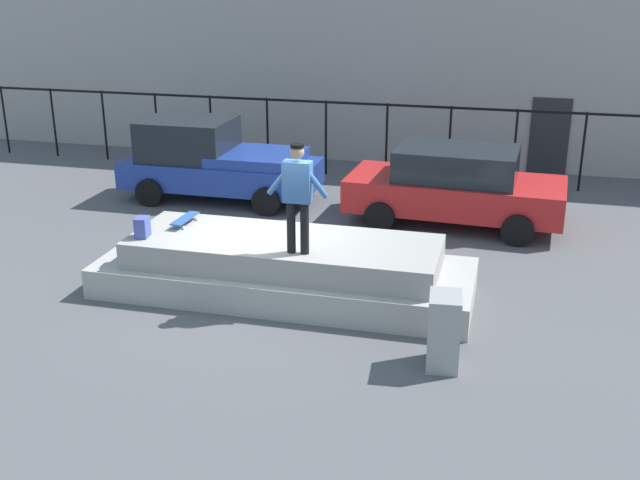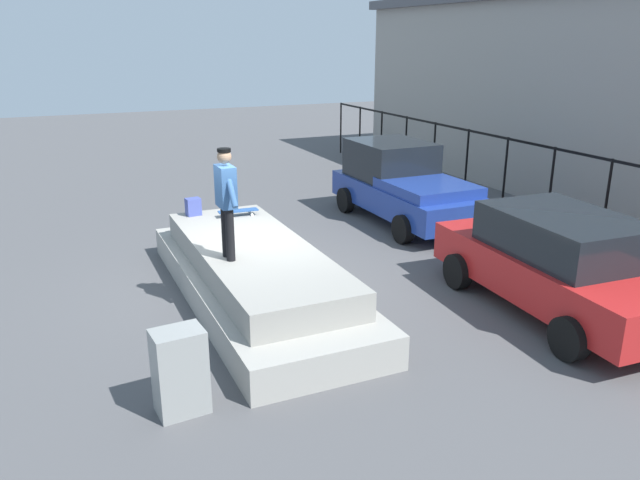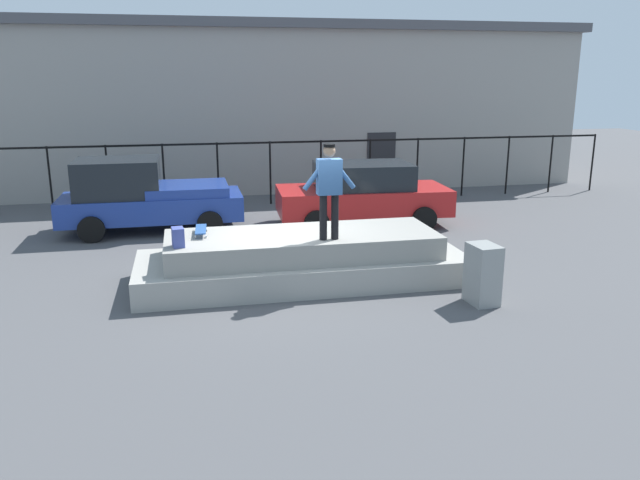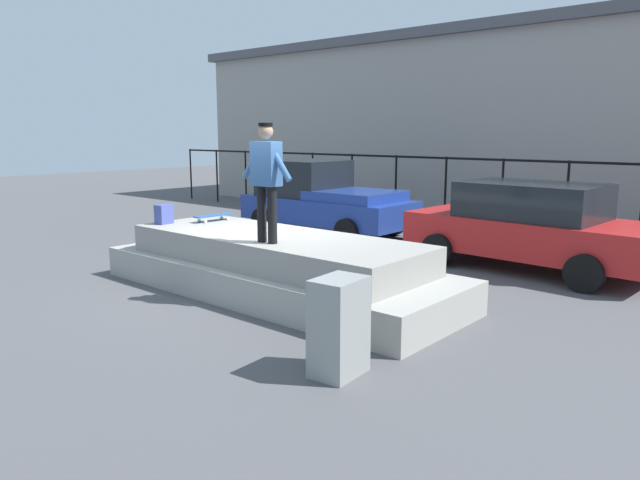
% 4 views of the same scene
% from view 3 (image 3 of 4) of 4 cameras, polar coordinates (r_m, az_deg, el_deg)
% --- Properties ---
extents(ground_plane, '(60.00, 60.00, 0.00)m').
position_cam_3_polar(ground_plane, '(12.40, -3.32, -3.75)').
color(ground_plane, '#4C4C4F').
extents(concrete_ledge, '(6.35, 2.24, 0.96)m').
position_cam_3_polar(concrete_ledge, '(12.28, -1.61, -1.78)').
color(concrete_ledge, '#9E9B93').
rests_on(concrete_ledge, ground_plane).
extents(skateboarder, '(0.99, 0.25, 1.76)m').
position_cam_3_polar(skateboarder, '(11.49, 0.84, 5.01)').
color(skateboarder, black).
rests_on(skateboarder, concrete_ledge).
extents(skateboard, '(0.26, 0.79, 0.12)m').
position_cam_3_polar(skateboard, '(12.23, -10.73, 0.94)').
color(skateboard, '#264C8C').
rests_on(skateboard, concrete_ledge).
extents(backpack, '(0.23, 0.30, 0.35)m').
position_cam_3_polar(backpack, '(11.45, -12.72, 0.25)').
color(backpack, '#3F4C99').
rests_on(backpack, concrete_ledge).
extents(car_blue_pickup_near, '(4.55, 2.12, 1.87)m').
position_cam_3_polar(car_blue_pickup_near, '(16.77, -15.62, 3.87)').
color(car_blue_pickup_near, navy).
rests_on(car_blue_pickup_near, ground_plane).
extents(car_red_sedan_mid, '(4.62, 2.38, 1.66)m').
position_cam_3_polar(car_red_sedan_mid, '(16.90, 3.89, 4.25)').
color(car_red_sedan_mid, '#B21E1E').
rests_on(car_red_sedan_mid, ground_plane).
extents(utility_box, '(0.49, 0.64, 1.07)m').
position_cam_3_polar(utility_box, '(11.43, 14.51, -3.01)').
color(utility_box, gray).
rests_on(utility_box, ground_plane).
extents(fence_row, '(24.06, 0.06, 1.95)m').
position_cam_3_polar(fence_row, '(19.49, -6.88, 6.90)').
color(fence_row, black).
rests_on(fence_row, ground_plane).
extents(warehouse_building, '(24.75, 8.12, 5.65)m').
position_cam_3_polar(warehouse_building, '(24.71, -8.22, 12.11)').
color(warehouse_building, gray).
rests_on(warehouse_building, ground_plane).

